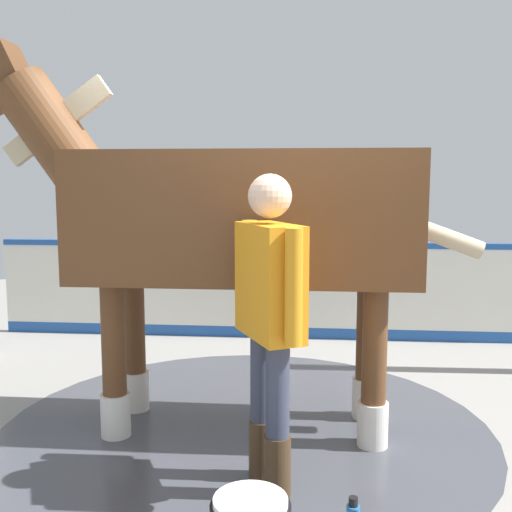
# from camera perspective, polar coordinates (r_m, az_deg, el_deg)

# --- Properties ---
(ground_plane) EXTENTS (16.00, 16.00, 0.02)m
(ground_plane) POSITION_cam_1_polar(r_m,az_deg,el_deg) (4.24, 4.49, -16.93)
(ground_plane) COLOR gray
(wet_patch) EXTENTS (3.43, 3.43, 0.00)m
(wet_patch) POSITION_cam_1_polar(r_m,az_deg,el_deg) (4.37, -1.01, -15.97)
(wet_patch) COLOR #42444C
(wet_patch) RESTS_ON ground
(barrier_wall) EXTENTS (3.94, 4.63, 1.07)m
(barrier_wall) POSITION_cam_1_polar(r_m,az_deg,el_deg) (6.55, 1.25, -3.60)
(barrier_wall) COLOR silver
(barrier_wall) RESTS_ON ground
(horse) EXTENTS (2.53, 2.94, 2.66)m
(horse) POSITION_cam_1_polar(r_m,az_deg,el_deg) (4.04, -2.96, 3.55)
(horse) COLOR brown
(horse) RESTS_ON ground
(handler) EXTENTS (0.68, 0.33, 1.76)m
(handler) POSITION_cam_1_polar(r_m,az_deg,el_deg) (3.26, 1.31, -5.11)
(handler) COLOR #47331E
(handler) RESTS_ON ground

